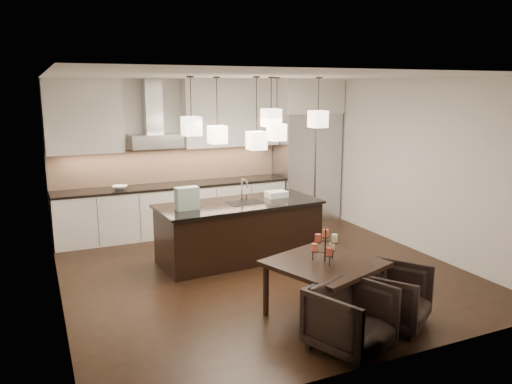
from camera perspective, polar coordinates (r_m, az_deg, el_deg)
name	(u,v)px	position (r m, az deg, el deg)	size (l,w,h in m)	color
floor	(262,272)	(7.43, 0.64, -9.08)	(5.50, 5.50, 0.02)	black
ceiling	(262,75)	(6.94, 0.70, 13.22)	(5.50, 5.50, 0.02)	white
wall_back	(201,154)	(9.59, -6.32, 4.33)	(5.50, 0.02, 2.80)	silver
wall_front	(388,226)	(4.75, 14.88, -3.73)	(5.50, 0.02, 2.80)	silver
wall_left	(52,194)	(6.41, -22.29, -0.23)	(0.02, 5.50, 2.80)	silver
wall_right	(415,165)	(8.57, 17.66, 2.95)	(0.02, 5.50, 2.80)	silver
refrigerator	(306,167)	(10.15, 5.76, 2.89)	(1.20, 0.72, 2.15)	#B7B7BA
fridge_panel	(308,96)	(10.03, 5.93, 10.82)	(1.26, 0.72, 0.65)	silver
lower_cabinets	(175,210)	(9.28, -9.22, -2.04)	(4.21, 0.62, 0.88)	silver
countertop	(174,185)	(9.19, -9.32, 0.75)	(4.21, 0.66, 0.04)	black
backsplash	(169,165)	(9.42, -9.87, 3.07)	(4.21, 0.02, 0.63)	#DAAC8F
upper_cab_left	(83,116)	(8.91, -19.14, 8.19)	(1.25, 0.35, 1.25)	silver
upper_cab_right	(231,113)	(9.53, -2.87, 9.01)	(1.86, 0.35, 1.25)	silver
hood_canopy	(155,141)	(9.04, -11.42, 5.75)	(0.90, 0.52, 0.24)	#B7B7BA
hood_chimney	(153,106)	(9.11, -11.73, 9.57)	(0.30, 0.28, 0.96)	#B7B7BA
fruit_bowl	(120,187)	(8.93, -15.28, 0.51)	(0.26, 0.26, 0.06)	silver
island_body	(239,232)	(7.82, -1.93, -4.60)	(2.45, 0.98, 0.86)	black
island_top	(239,204)	(7.70, -1.95, -1.38)	(2.53, 1.06, 0.04)	black
faucet	(242,189)	(7.79, -1.63, 0.31)	(0.10, 0.24, 0.37)	silver
tote_bag	(187,198)	(7.31, -7.89, -0.72)	(0.33, 0.18, 0.33)	#2C6C50
food_container	(276,194)	(8.09, 2.34, -0.25)	(0.33, 0.24, 0.10)	silver
dining_table	(324,289)	(5.99, 7.78, -10.91)	(1.12, 1.12, 0.67)	black
candelabra	(325,245)	(5.81, 7.93, -6.04)	(0.32, 0.32, 0.40)	black
candle_a	(332,246)	(5.91, 8.69, -6.12)	(0.07, 0.07, 0.09)	beige
candle_b	(315,247)	(5.84, 6.70, -6.30)	(0.07, 0.07, 0.09)	#DF5F39
candle_c	(329,252)	(5.71, 8.37, -6.77)	(0.07, 0.07, 0.09)	#B03A2A
candle_d	(326,233)	(5.90, 7.95, -4.68)	(0.07, 0.07, 0.09)	#DF5F39
candle_e	(318,238)	(5.70, 7.08, -5.24)	(0.07, 0.07, 0.09)	#B03A2A
candle_f	(335,238)	(5.72, 8.99, -5.23)	(0.07, 0.07, 0.09)	beige
armchair_left	(351,318)	(5.33, 10.78, -13.97)	(0.73, 0.75, 0.69)	black
armchair_right	(394,296)	(5.95, 15.46, -11.40)	(0.72, 0.74, 0.68)	black
pendant_a	(191,126)	(7.03, -7.39, 7.48)	(0.24, 0.24, 0.26)	beige
pendant_b	(217,135)	(7.45, -4.44, 6.55)	(0.24, 0.24, 0.26)	beige
pendant_c	(271,118)	(7.43, 1.74, 8.48)	(0.24, 0.24, 0.26)	beige
pendant_d	(277,132)	(7.85, 2.37, 6.84)	(0.24, 0.24, 0.26)	beige
pendant_e	(318,119)	(7.88, 7.09, 8.27)	(0.24, 0.24, 0.26)	beige
pendant_f	(256,141)	(7.23, 0.05, 5.89)	(0.24, 0.24, 0.26)	beige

